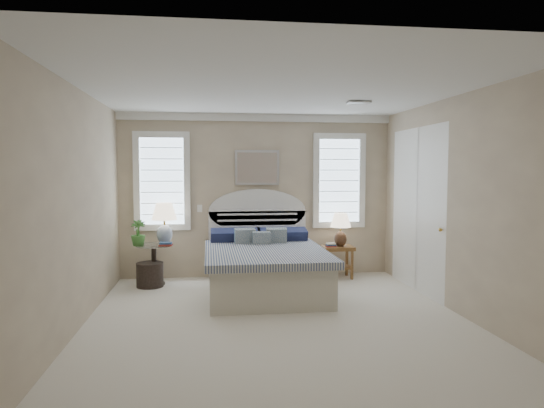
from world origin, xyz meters
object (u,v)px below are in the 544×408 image
(floor_pot, at_px, (150,275))
(lamp_left, at_px, (164,218))
(side_table_left, at_px, (154,260))
(lamp_right, at_px, (341,226))
(bed, at_px, (264,265))
(nightstand_right, at_px, (338,255))

(floor_pot, height_order, lamp_left, lamp_left)
(side_table_left, relative_size, lamp_right, 1.14)
(lamp_left, distance_m, lamp_right, 2.84)
(lamp_right, bearing_deg, lamp_left, 179.19)
(side_table_left, xyz_separation_m, floor_pot, (-0.05, -0.12, -0.20))
(bed, bearing_deg, nightstand_right, 28.03)
(bed, height_order, lamp_right, bed)
(nightstand_right, distance_m, lamp_left, 2.87)
(bed, bearing_deg, lamp_left, 154.89)
(nightstand_right, xyz_separation_m, lamp_right, (0.04, -0.03, 0.48))
(lamp_left, bearing_deg, nightstand_right, -0.17)
(bed, distance_m, floor_pot, 1.78)
(floor_pot, bearing_deg, nightstand_right, 4.26)
(nightstand_right, relative_size, lamp_right, 0.96)
(bed, height_order, floor_pot, bed)
(lamp_left, bearing_deg, lamp_right, -0.81)
(side_table_left, distance_m, floor_pot, 0.24)
(bed, relative_size, side_table_left, 3.61)
(lamp_left, bearing_deg, floor_pot, -131.76)
(nightstand_right, xyz_separation_m, lamp_left, (-2.79, 0.01, 0.64))
(nightstand_right, distance_m, floor_pot, 3.02)
(bed, bearing_deg, side_table_left, 160.26)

